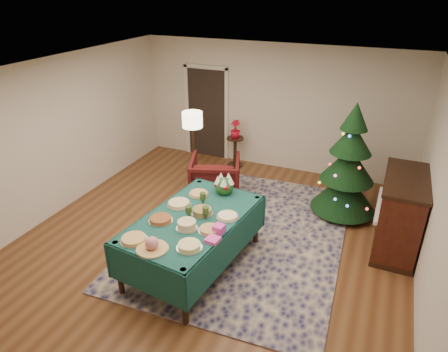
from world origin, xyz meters
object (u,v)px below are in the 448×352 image
at_px(christmas_tree, 348,167).
at_px(potted_plant, 235,133).
at_px(gift_box, 219,229).
at_px(buffet_table, 193,228).
at_px(side_table, 235,152).
at_px(armchair, 215,176).
at_px(piano, 400,214).
at_px(floor_lamp, 192,125).

bearing_deg(christmas_tree, potted_plant, 155.58).
bearing_deg(gift_box, christmas_tree, 63.31).
relative_size(buffet_table, side_table, 3.39).
height_order(armchair, piano, piano).
xyz_separation_m(floor_lamp, piano, (3.80, -0.54, -0.76)).
bearing_deg(potted_plant, armchair, -82.47).
height_order(armchair, floor_lamp, floor_lamp).
distance_m(potted_plant, christmas_tree, 2.80).
bearing_deg(buffet_table, potted_plant, 102.10).
height_order(floor_lamp, piano, floor_lamp).
bearing_deg(floor_lamp, armchair, -20.81).
bearing_deg(gift_box, buffet_table, 158.39).
distance_m(gift_box, piano, 2.90).
relative_size(potted_plant, piano, 0.28).
relative_size(side_table, piano, 0.48).
bearing_deg(buffet_table, armchair, 105.54).
distance_m(buffet_table, armchair, 2.09).
relative_size(armchair, potted_plant, 2.34).
xyz_separation_m(buffet_table, floor_lamp, (-1.11, 2.21, 0.68)).
bearing_deg(buffet_table, floor_lamp, 116.70).
xyz_separation_m(gift_box, piano, (2.20, 1.87, -0.30)).
bearing_deg(christmas_tree, buffet_table, -126.70).
bearing_deg(buffet_table, gift_box, -21.61).
height_order(gift_box, piano, piano).
xyz_separation_m(armchair, floor_lamp, (-0.56, 0.21, 0.89)).
bearing_deg(side_table, buffet_table, -77.90).
height_order(buffet_table, potted_plant, potted_plant).
relative_size(side_table, potted_plant, 1.70).
bearing_deg(floor_lamp, potted_plant, 75.24).
height_order(armchair, christmas_tree, christmas_tree).
bearing_deg(potted_plant, piano, -28.48).
bearing_deg(gift_box, armchair, 115.38).
bearing_deg(buffet_table, piano, 31.94).
relative_size(armchair, side_table, 1.38).
height_order(gift_box, potted_plant, gift_box).
distance_m(gift_box, armchair, 2.46).
height_order(gift_box, armchair, gift_box).
bearing_deg(side_table, gift_box, -71.59).
relative_size(armchair, piano, 0.66).
xyz_separation_m(side_table, potted_plant, (0.00, 0.00, 0.46)).
xyz_separation_m(christmas_tree, piano, (0.91, -0.72, -0.33)).
height_order(armchair, side_table, armchair).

